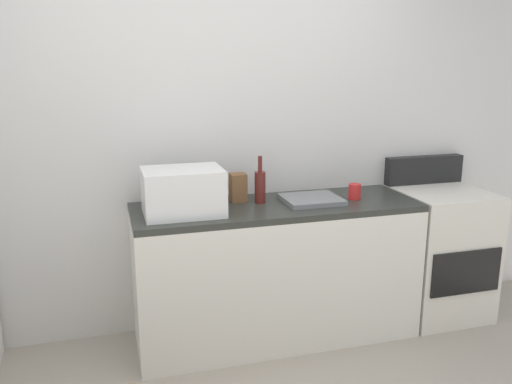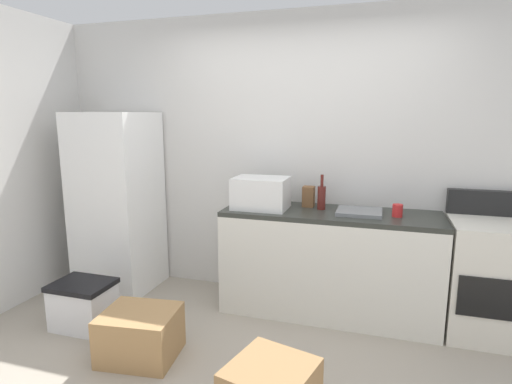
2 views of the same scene
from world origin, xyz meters
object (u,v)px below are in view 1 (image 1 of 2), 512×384
at_px(coffee_mug, 355,192).
at_px(wine_bottle, 260,186).
at_px(knife_block, 238,188).
at_px(stove_oven, 439,250).
at_px(microwave, 183,192).

bearing_deg(coffee_mug, wine_bottle, 172.27).
distance_m(coffee_mug, knife_block, 0.76).
distance_m(stove_oven, microwave, 1.90).
relative_size(stove_oven, wine_bottle, 3.67).
bearing_deg(microwave, coffee_mug, 1.74).
xyz_separation_m(microwave, coffee_mug, (1.12, 0.03, -0.09)).
relative_size(wine_bottle, knife_block, 1.67).
distance_m(microwave, wine_bottle, 0.52).
height_order(stove_oven, microwave, microwave).
xyz_separation_m(microwave, wine_bottle, (0.50, 0.12, -0.03)).
distance_m(wine_bottle, knife_block, 0.15).
relative_size(microwave, wine_bottle, 1.53).
bearing_deg(wine_bottle, knife_block, 149.59).
bearing_deg(knife_block, stove_oven, -5.29).
distance_m(wine_bottle, coffee_mug, 0.63).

